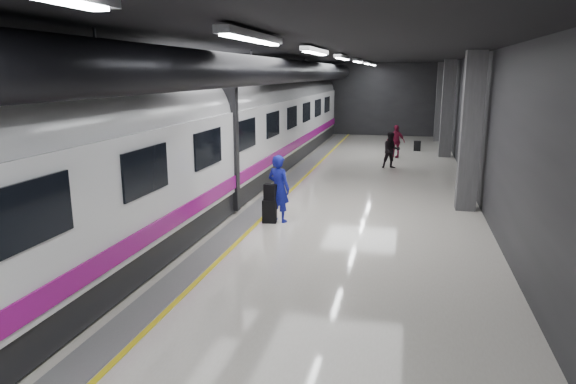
# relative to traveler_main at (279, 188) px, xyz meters

# --- Properties ---
(ground) EXTENTS (40.00, 40.00, 0.00)m
(ground) POSITION_rel_traveler_main_xyz_m (0.44, 0.48, -0.90)
(ground) COLOR silver
(ground) RESTS_ON ground
(platform_hall) EXTENTS (10.02, 40.02, 4.51)m
(platform_hall) POSITION_rel_traveler_main_xyz_m (0.16, 1.44, 2.63)
(platform_hall) COLOR black
(platform_hall) RESTS_ON ground
(train) EXTENTS (3.05, 38.00, 4.05)m
(train) POSITION_rel_traveler_main_xyz_m (-2.81, 0.48, 1.17)
(train) COLOR black
(train) RESTS_ON ground
(traveler_main) EXTENTS (0.77, 0.65, 1.80)m
(traveler_main) POSITION_rel_traveler_main_xyz_m (0.00, 0.00, 0.00)
(traveler_main) COLOR #1B1CCB
(traveler_main) RESTS_ON ground
(suitcase_main) EXTENTS (0.40, 0.28, 0.61)m
(suitcase_main) POSITION_rel_traveler_main_xyz_m (-0.21, -0.18, -0.60)
(suitcase_main) COLOR black
(suitcase_main) RESTS_ON ground
(shoulder_bag) EXTENTS (0.34, 0.21, 0.43)m
(shoulder_bag) POSITION_rel_traveler_main_xyz_m (-0.19, -0.18, -0.07)
(shoulder_bag) COLOR black
(shoulder_bag) RESTS_ON suitcase_main
(traveler_far_a) EXTENTS (0.87, 0.76, 1.52)m
(traveler_far_a) POSITION_rel_traveler_main_xyz_m (2.61, 8.73, -0.14)
(traveler_far_a) COLOR black
(traveler_far_a) RESTS_ON ground
(traveler_far_b) EXTENTS (0.97, 0.68, 1.53)m
(traveler_far_b) POSITION_rel_traveler_main_xyz_m (2.71, 11.69, -0.14)
(traveler_far_b) COLOR maroon
(traveler_far_b) RESTS_ON ground
(suitcase_far) EXTENTS (0.35, 0.23, 0.51)m
(suitcase_far) POSITION_rel_traveler_main_xyz_m (3.74, 14.02, -0.65)
(suitcase_far) COLOR black
(suitcase_far) RESTS_ON ground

